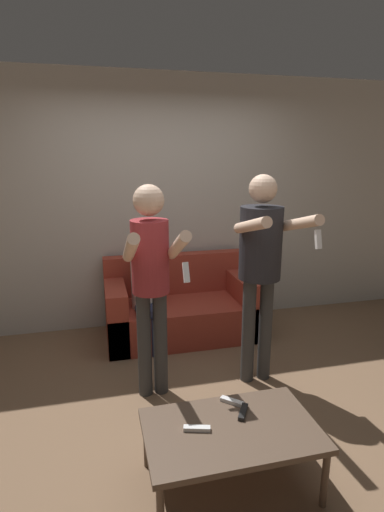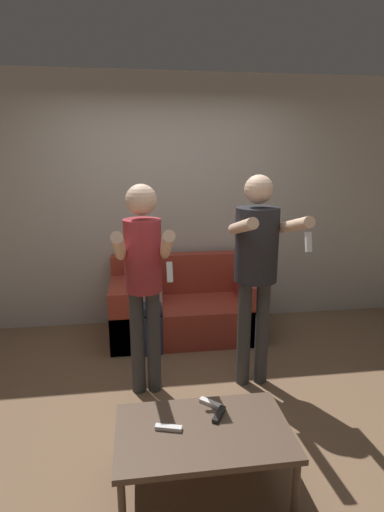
{
  "view_description": "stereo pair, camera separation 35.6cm",
  "coord_description": "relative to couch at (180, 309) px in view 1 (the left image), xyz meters",
  "views": [
    {
      "loc": [
        -0.71,
        -2.61,
        1.88
      ],
      "look_at": [
        0.11,
        0.74,
        1.0
      ],
      "focal_mm": 28.0,
      "sensor_mm": 36.0,
      "label": 1
    },
    {
      "loc": [
        -0.36,
        -2.67,
        1.88
      ],
      "look_at": [
        0.11,
        0.74,
        1.0
      ],
      "focal_mm": 28.0,
      "sensor_mm": 36.0,
      "label": 2
    }
  ],
  "objects": [
    {
      "name": "coffee_table",
      "position": [
        -0.15,
        -2.05,
        0.07
      ],
      "size": [
        0.98,
        0.6,
        0.39
      ],
      "color": "brown",
      "rests_on": "ground_plane"
    },
    {
      "name": "person_standing_left",
      "position": [
        -0.44,
        -1.04,
        0.76
      ],
      "size": [
        0.4,
        0.68,
        1.67
      ],
      "color": "#383838",
      "rests_on": "ground_plane"
    },
    {
      "name": "remote_mid",
      "position": [
        -0.04,
        -1.95,
        0.12
      ],
      "size": [
        0.11,
        0.15,
        0.02
      ],
      "color": "black",
      "rests_on": "coffee_table"
    },
    {
      "name": "person_standing_right",
      "position": [
        0.44,
        -1.04,
        0.82
      ],
      "size": [
        0.46,
        0.71,
        1.73
      ],
      "color": "#383838",
      "rests_on": "ground_plane"
    },
    {
      "name": "person_seated",
      "position": [
        -0.38,
        -0.16,
        0.33
      ],
      "size": [
        0.27,
        0.51,
        1.13
      ],
      "color": "#282D47",
      "rests_on": "ground_plane"
    },
    {
      "name": "remote_far",
      "position": [
        -0.06,
        -1.84,
        0.12
      ],
      "size": [
        0.13,
        0.13,
        0.02
      ],
      "color": "white",
      "rests_on": "coffee_table"
    },
    {
      "name": "couch",
      "position": [
        0.0,
        0.0,
        0.0
      ],
      "size": [
        1.54,
        0.78,
        0.82
      ],
      "color": "#9E3828",
      "rests_on": "ground_plane"
    },
    {
      "name": "remote_near",
      "position": [
        -0.34,
        -2.03,
        0.12
      ],
      "size": [
        0.15,
        0.08,
        0.02
      ],
      "color": "white",
      "rests_on": "coffee_table"
    },
    {
      "name": "ground_plane",
      "position": [
        -0.11,
        -1.28,
        -0.28
      ],
      "size": [
        14.0,
        14.0,
        0.0
      ],
      "primitive_type": "plane",
      "color": "brown"
    },
    {
      "name": "wall_back",
      "position": [
        -0.11,
        0.42,
        1.07
      ],
      "size": [
        6.4,
        0.06,
        2.7
      ],
      "color": "#B7B2A8",
      "rests_on": "ground_plane"
    }
  ]
}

